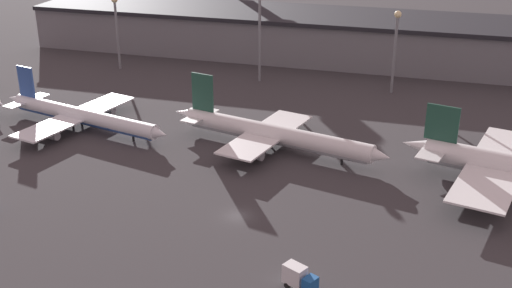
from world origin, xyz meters
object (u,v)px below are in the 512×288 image
airplane_1 (81,116)px  airplane_2 (273,134)px  airplane_3 (502,165)px  service_vehicle_0 (299,278)px

airplane_1 → airplane_2: 43.69m
airplane_3 → airplane_2: bearing=-171.9°
service_vehicle_0 → airplane_2: bearing=135.6°
airplane_2 → airplane_3: bearing=8.1°
airplane_2 → airplane_1: bearing=-165.7°
airplane_3 → service_vehicle_0: bearing=-110.8°
airplane_1 → airplane_2: airplane_2 is taller
airplane_1 → service_vehicle_0: size_ratio=8.62×
airplane_2 → service_vehicle_0: 48.05m
airplane_2 → airplane_3: (43.81, -3.91, 0.57)m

